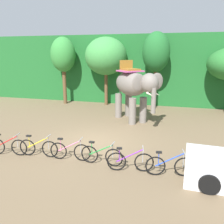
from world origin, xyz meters
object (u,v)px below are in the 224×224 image
at_px(bike_green, 101,155).
at_px(bike_purple, 130,161).
at_px(tree_right, 156,53).
at_px(bike_blue, 170,166).
at_px(elephant, 133,87).
at_px(bike_red, 8,146).
at_px(bike_pink, 70,151).
at_px(tree_center_left, 63,55).
at_px(tree_center, 106,56).
at_px(bike_yellow, 38,148).

bearing_deg(bike_green, bike_purple, -10.76).
bearing_deg(tree_right, bike_blue, -81.46).
distance_m(elephant, bike_red, 7.92).
bearing_deg(elephant, bike_pink, -102.68).
distance_m(tree_center_left, bike_green, 12.58).
xyz_separation_m(elephant, bike_pink, (-1.41, -6.25, -1.82)).
relative_size(tree_right, bike_red, 3.38).
xyz_separation_m(tree_center, bike_yellow, (0.23, -10.53, -3.58)).
distance_m(bike_purple, bike_blue, 1.40).
xyz_separation_m(bike_yellow, bike_blue, (5.33, -0.21, 0.00)).
height_order(tree_right, bike_purple, tree_right).
height_order(tree_right, elephant, tree_right).
relative_size(tree_center_left, tree_center, 1.01).
distance_m(tree_center, bike_purple, 12.09).
height_order(tree_center_left, tree_center, tree_center_left).
height_order(tree_center_left, tree_right, tree_right).
distance_m(tree_right, bike_purple, 11.09).
bearing_deg(tree_center_left, bike_purple, -53.35).
height_order(bike_pink, bike_blue, same).
bearing_deg(bike_red, tree_center_left, 103.29).
bearing_deg(tree_center_left, elephant, -30.08).
xyz_separation_m(tree_right, bike_yellow, (-3.77, -10.15, -3.86)).
height_order(bike_green, bike_purple, same).
bearing_deg(tree_center, bike_purple, -68.93).
relative_size(tree_center, tree_right, 0.95).
relative_size(tree_right, bike_pink, 3.37).
height_order(tree_center, bike_red, tree_center).
bearing_deg(tree_right, bike_purple, -89.16).
bearing_deg(bike_purple, bike_pink, 173.75).
distance_m(bike_red, bike_yellow, 1.35).
height_order(tree_right, bike_blue, tree_right).
bearing_deg(tree_right, bike_yellow, -110.39).
distance_m(bike_yellow, bike_purple, 3.93).
distance_m(tree_center_left, bike_red, 11.20).
bearing_deg(tree_center_left, bike_red, -76.71).
bearing_deg(bike_yellow, bike_green, -0.41).
relative_size(tree_right, bike_green, 3.37).
relative_size(bike_yellow, bike_green, 1.00).
xyz_separation_m(bike_yellow, bike_purple, (3.93, -0.24, 0.00)).
bearing_deg(bike_blue, tree_center, 117.34).
bearing_deg(tree_center_left, bike_green, -57.17).
distance_m(tree_center, bike_pink, 11.21).
distance_m(tree_center, bike_blue, 12.61).
relative_size(tree_center_left, bike_red, 3.24).
distance_m(bike_pink, bike_purple, 2.52).
distance_m(tree_center_left, bike_purple, 13.39).
bearing_deg(bike_red, bike_purple, -0.37).
bearing_deg(bike_pink, bike_red, -174.99).
bearing_deg(bike_purple, bike_red, 179.63).
bearing_deg(bike_yellow, bike_purple, -3.52).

